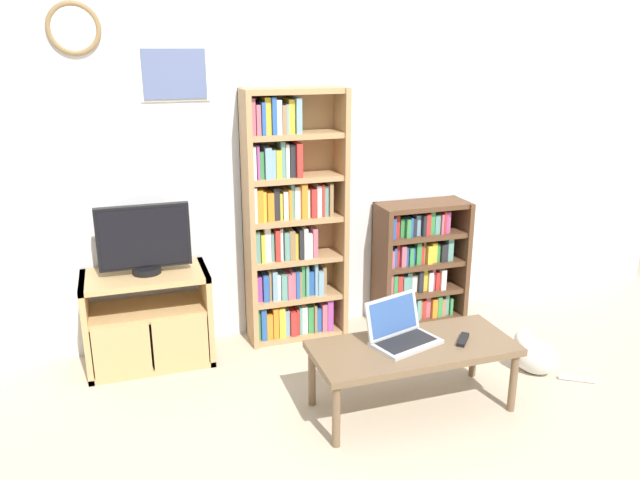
% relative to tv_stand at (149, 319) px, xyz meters
% --- Properties ---
extents(ground_plane, '(18.00, 18.00, 0.00)m').
position_rel_tv_stand_xyz_m(ground_plane, '(1.05, -1.48, -0.31)').
color(ground_plane, '#BCAD93').
extents(wall_back, '(6.40, 0.09, 2.60)m').
position_rel_tv_stand_xyz_m(wall_back, '(1.04, 0.28, 0.99)').
color(wall_back, silver).
rests_on(wall_back, ground_plane).
extents(tv_stand, '(0.79, 0.42, 0.62)m').
position_rel_tv_stand_xyz_m(tv_stand, '(0.00, 0.00, 0.00)').
color(tv_stand, tan).
rests_on(tv_stand, ground_plane).
extents(television, '(0.57, 0.18, 0.44)m').
position_rel_tv_stand_xyz_m(television, '(0.02, 0.02, 0.53)').
color(television, black).
rests_on(television, tv_stand).
extents(bookshelf_tall, '(0.69, 0.27, 1.74)m').
position_rel_tv_stand_xyz_m(bookshelf_tall, '(0.99, 0.12, 0.51)').
color(bookshelf_tall, tan).
rests_on(bookshelf_tall, ground_plane).
extents(bookshelf_short, '(0.68, 0.30, 0.91)m').
position_rel_tv_stand_xyz_m(bookshelf_short, '(1.96, 0.10, 0.13)').
color(bookshelf_short, brown).
rests_on(bookshelf_short, ground_plane).
extents(coffee_table, '(1.15, 0.50, 0.40)m').
position_rel_tv_stand_xyz_m(coffee_table, '(1.38, -1.02, 0.05)').
color(coffee_table, brown).
rests_on(coffee_table, ground_plane).
extents(laptop, '(0.44, 0.37, 0.25)m').
position_rel_tv_stand_xyz_m(laptop, '(1.33, -0.95, 0.15)').
color(laptop, '#B7BABC').
rests_on(laptop, coffee_table).
extents(remote_near_laptop, '(0.14, 0.15, 0.02)m').
position_rel_tv_stand_xyz_m(remote_near_laptop, '(1.67, -1.06, 0.10)').
color(remote_near_laptop, black).
rests_on(remote_near_laptop, coffee_table).
extents(cat, '(0.45, 0.42, 0.28)m').
position_rel_tv_stand_xyz_m(cat, '(2.30, -0.89, -0.19)').
color(cat, white).
rests_on(cat, ground_plane).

